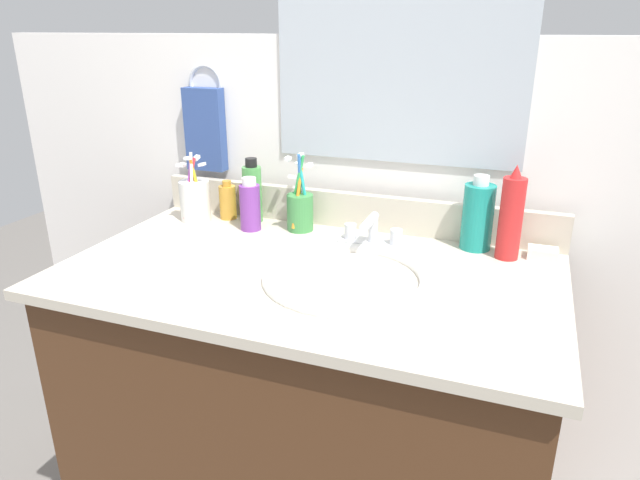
{
  "coord_description": "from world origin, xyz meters",
  "views": [
    {
      "loc": [
        0.41,
        -1.02,
        1.32
      ],
      "look_at": [
        0.03,
        0.0,
        0.91
      ],
      "focal_mm": 31.76,
      "sensor_mm": 36.0,
      "label": 1
    }
  ],
  "objects_px": {
    "faucet": "(372,236)",
    "bottle_toner_green": "(252,193)",
    "cup_green": "(300,209)",
    "bottle_spray_red": "(511,217)",
    "cup_white_ceramic": "(195,199)",
    "bottle_mouthwash_teal": "(478,216)",
    "soap_bar": "(543,253)",
    "hand_towel": "(205,130)",
    "bottle_oil_amber": "(228,202)",
    "bottle_cream_purple": "(250,206)"
  },
  "relations": [
    {
      "from": "hand_towel",
      "to": "bottle_toner_green",
      "type": "distance_m",
      "value": 0.23
    },
    {
      "from": "bottle_spray_red",
      "to": "bottle_cream_purple",
      "type": "height_order",
      "value": "bottle_spray_red"
    },
    {
      "from": "bottle_mouthwash_teal",
      "to": "cup_green",
      "type": "distance_m",
      "value": 0.43
    },
    {
      "from": "soap_bar",
      "to": "hand_towel",
      "type": "bearing_deg",
      "value": 175.26
    },
    {
      "from": "bottle_toner_green",
      "to": "bottle_spray_red",
      "type": "bearing_deg",
      "value": -2.8
    },
    {
      "from": "faucet",
      "to": "cup_green",
      "type": "xyz_separation_m",
      "value": [
        -0.2,
        0.05,
        0.03
      ]
    },
    {
      "from": "bottle_toner_green",
      "to": "cup_green",
      "type": "xyz_separation_m",
      "value": [
        0.14,
        -0.02,
        -0.02
      ]
    },
    {
      "from": "cup_white_ceramic",
      "to": "soap_bar",
      "type": "relative_size",
      "value": 2.86
    },
    {
      "from": "bottle_oil_amber",
      "to": "bottle_mouthwash_teal",
      "type": "bearing_deg",
      "value": 0.58
    },
    {
      "from": "bottle_oil_amber",
      "to": "bottle_toner_green",
      "type": "bearing_deg",
      "value": 2.09
    },
    {
      "from": "bottle_oil_amber",
      "to": "bottle_spray_red",
      "type": "xyz_separation_m",
      "value": [
        0.71,
        -0.03,
        0.05
      ]
    },
    {
      "from": "bottle_spray_red",
      "to": "cup_white_ceramic",
      "type": "bearing_deg",
      "value": -178.86
    },
    {
      "from": "bottle_oil_amber",
      "to": "bottle_cream_purple",
      "type": "xyz_separation_m",
      "value": [
        0.1,
        -0.06,
        0.02
      ]
    },
    {
      "from": "bottle_mouthwash_teal",
      "to": "soap_bar",
      "type": "relative_size",
      "value": 2.7
    },
    {
      "from": "hand_towel",
      "to": "bottle_spray_red",
      "type": "bearing_deg",
      "value": -6.84
    },
    {
      "from": "cup_white_ceramic",
      "to": "bottle_mouthwash_teal",
      "type": "bearing_deg",
      "value": 4.07
    },
    {
      "from": "soap_bar",
      "to": "bottle_spray_red",
      "type": "bearing_deg",
      "value": -162.55
    },
    {
      "from": "bottle_cream_purple",
      "to": "soap_bar",
      "type": "relative_size",
      "value": 2.1
    },
    {
      "from": "bottle_toner_green",
      "to": "hand_towel",
      "type": "bearing_deg",
      "value": 158.75
    },
    {
      "from": "bottle_toner_green",
      "to": "bottle_mouthwash_teal",
      "type": "xyz_separation_m",
      "value": [
        0.57,
        0.0,
        0.0
      ]
    },
    {
      "from": "hand_towel",
      "to": "bottle_spray_red",
      "type": "height_order",
      "value": "hand_towel"
    },
    {
      "from": "bottle_spray_red",
      "to": "soap_bar",
      "type": "bearing_deg",
      "value": 17.45
    },
    {
      "from": "hand_towel",
      "to": "soap_bar",
      "type": "relative_size",
      "value": 3.44
    },
    {
      "from": "bottle_spray_red",
      "to": "cup_white_ceramic",
      "type": "distance_m",
      "value": 0.79
    },
    {
      "from": "bottle_spray_red",
      "to": "bottle_mouthwash_teal",
      "type": "bearing_deg",
      "value": 153.96
    },
    {
      "from": "hand_towel",
      "to": "faucet",
      "type": "xyz_separation_m",
      "value": [
        0.51,
        -0.14,
        -0.19
      ]
    },
    {
      "from": "faucet",
      "to": "cup_white_ceramic",
      "type": "height_order",
      "value": "cup_white_ceramic"
    },
    {
      "from": "cup_green",
      "to": "soap_bar",
      "type": "bearing_deg",
      "value": 1.19
    },
    {
      "from": "bottle_spray_red",
      "to": "cup_green",
      "type": "height_order",
      "value": "bottle_spray_red"
    },
    {
      "from": "bottle_oil_amber",
      "to": "bottle_toner_green",
      "type": "xyz_separation_m",
      "value": [
        0.07,
        0.0,
        0.03
      ]
    },
    {
      "from": "hand_towel",
      "to": "bottle_spray_red",
      "type": "xyz_separation_m",
      "value": [
        0.81,
        -0.1,
        -0.12
      ]
    },
    {
      "from": "cup_green",
      "to": "bottle_toner_green",
      "type": "bearing_deg",
      "value": 172.1
    },
    {
      "from": "soap_bar",
      "to": "faucet",
      "type": "bearing_deg",
      "value": -170.05
    },
    {
      "from": "cup_white_ceramic",
      "to": "bottle_cream_purple",
      "type": "bearing_deg",
      "value": -4.83
    },
    {
      "from": "cup_green",
      "to": "cup_white_ceramic",
      "type": "bearing_deg",
      "value": -174.54
    },
    {
      "from": "bottle_toner_green",
      "to": "bottle_cream_purple",
      "type": "height_order",
      "value": "bottle_toner_green"
    },
    {
      "from": "bottle_toner_green",
      "to": "cup_green",
      "type": "bearing_deg",
      "value": -7.9
    },
    {
      "from": "bottle_oil_amber",
      "to": "bottle_mouthwash_teal",
      "type": "distance_m",
      "value": 0.64
    },
    {
      "from": "faucet",
      "to": "bottle_mouthwash_teal",
      "type": "height_order",
      "value": "bottle_mouthwash_teal"
    },
    {
      "from": "faucet",
      "to": "bottle_toner_green",
      "type": "height_order",
      "value": "bottle_toner_green"
    },
    {
      "from": "bottle_spray_red",
      "to": "hand_towel",
      "type": "bearing_deg",
      "value": 173.16
    },
    {
      "from": "bottle_oil_amber",
      "to": "soap_bar",
      "type": "xyz_separation_m",
      "value": [
        0.79,
        -0.01,
        -0.03
      ]
    },
    {
      "from": "faucet",
      "to": "bottle_spray_red",
      "type": "relative_size",
      "value": 0.76
    },
    {
      "from": "soap_bar",
      "to": "bottle_oil_amber",
      "type": "bearing_deg",
      "value": 179.64
    },
    {
      "from": "hand_towel",
      "to": "bottle_cream_purple",
      "type": "xyz_separation_m",
      "value": [
        0.19,
        -0.13,
        -0.16
      ]
    },
    {
      "from": "hand_towel",
      "to": "bottle_mouthwash_teal",
      "type": "xyz_separation_m",
      "value": [
        0.74,
        -0.06,
        -0.14
      ]
    },
    {
      "from": "faucet",
      "to": "bottle_mouthwash_teal",
      "type": "bearing_deg",
      "value": 18.83
    },
    {
      "from": "hand_towel",
      "to": "bottle_oil_amber",
      "type": "relative_size",
      "value": 2.13
    },
    {
      "from": "faucet",
      "to": "cup_white_ceramic",
      "type": "distance_m",
      "value": 0.49
    },
    {
      "from": "hand_towel",
      "to": "cup_white_ceramic",
      "type": "distance_m",
      "value": 0.2
    }
  ]
}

